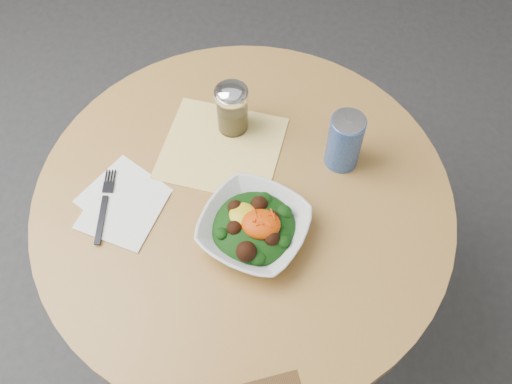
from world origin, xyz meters
TOP-DOWN VIEW (x-y plane):
  - ground at (0.00, 0.00)m, footprint 6.00×6.00m
  - table at (0.00, 0.00)m, footprint 0.90×0.90m
  - cloth_napkin at (-0.06, 0.12)m, footprint 0.29×0.27m
  - paper_napkins at (-0.25, -0.04)m, footprint 0.21×0.23m
  - salad_bowl at (0.03, -0.08)m, footprint 0.27×0.27m
  - fork at (-0.29, -0.05)m, footprint 0.03×0.18m
  - spice_shaker at (-0.05, 0.19)m, footprint 0.07×0.07m
  - beverage_can at (0.20, 0.12)m, footprint 0.07×0.07m

SIDE VIEW (x-z plane):
  - ground at x=0.00m, z-range 0.00..0.00m
  - table at x=0.00m, z-range 0.18..0.93m
  - cloth_napkin at x=-0.06m, z-range 0.75..0.75m
  - paper_napkins at x=-0.25m, z-range 0.75..0.75m
  - fork at x=-0.29m, z-range 0.75..0.76m
  - salad_bowl at x=0.03m, z-range 0.74..0.82m
  - spice_shaker at x=-0.05m, z-range 0.75..0.88m
  - beverage_can at x=0.20m, z-range 0.75..0.89m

